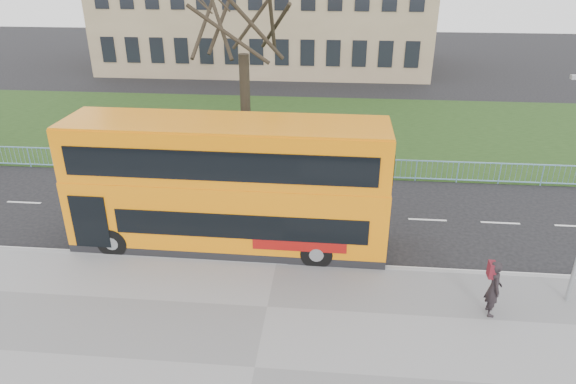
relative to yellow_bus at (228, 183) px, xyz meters
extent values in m
plane|color=black|center=(1.93, 0.24, -2.62)|extent=(120.00, 120.00, 0.00)
cube|color=slate|center=(1.93, -6.51, -2.56)|extent=(80.00, 10.50, 0.12)
cube|color=gray|center=(1.93, -1.31, -2.55)|extent=(80.00, 0.20, 0.14)
cube|color=#1D3613|center=(1.93, 14.54, -2.58)|extent=(80.00, 15.40, 0.08)
cube|color=orange|center=(0.00, 0.01, -1.13)|extent=(11.69, 2.90, 2.17)
cube|color=orange|center=(0.00, 0.01, 0.14)|extent=(11.69, 2.90, 0.37)
cube|color=orange|center=(0.00, 0.01, 1.29)|extent=(11.63, 2.85, 1.94)
cube|color=black|center=(0.65, -1.39, -1.05)|extent=(8.99, 0.14, 0.94)
cube|color=black|center=(-0.01, -1.36, 1.20)|extent=(10.72, 0.16, 1.05)
cylinder|color=black|center=(-4.18, -1.19, -2.04)|extent=(1.16, 0.32, 1.15)
cylinder|color=black|center=(3.37, -1.28, -2.04)|extent=(1.16, 0.32, 1.15)
imported|color=black|center=(8.84, -3.54, -1.57)|extent=(0.46, 0.69, 1.86)
camera|label=1|loc=(3.80, -16.92, 7.69)|focal=32.00mm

